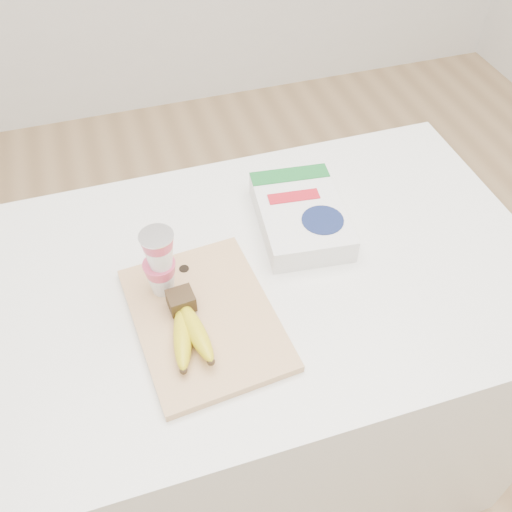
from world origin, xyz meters
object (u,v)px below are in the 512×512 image
(table, at_px, (271,375))
(cutting_board, at_px, (205,318))
(bananas, at_px, (188,328))
(cereal_box, at_px, (301,215))
(yogurt_stack, at_px, (159,262))

(table, height_order, cutting_board, cutting_board)
(bananas, xyz_separation_m, cereal_box, (0.30, 0.22, -0.01))
(table, xyz_separation_m, yogurt_stack, (-0.23, -0.00, 0.51))
(table, bearing_deg, cutting_board, -152.81)
(table, height_order, yogurt_stack, yogurt_stack)
(bananas, distance_m, yogurt_stack, 0.13)
(bananas, relative_size, yogurt_stack, 1.19)
(table, xyz_separation_m, cereal_box, (0.09, 0.10, 0.45))
(bananas, bearing_deg, cutting_board, 41.97)
(table, relative_size, bananas, 6.35)
(cutting_board, distance_m, bananas, 0.06)
(cutting_board, distance_m, yogurt_stack, 0.14)
(bananas, xyz_separation_m, yogurt_stack, (-0.02, 0.12, 0.06))
(bananas, bearing_deg, table, 30.26)
(cereal_box, bearing_deg, table, -125.72)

